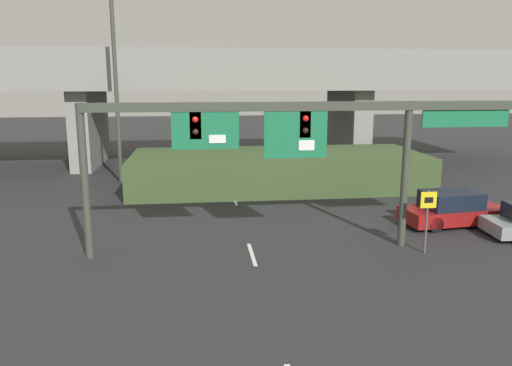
# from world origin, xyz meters

# --- Properties ---
(lane_markings) EXTENTS (0.14, 44.58, 0.01)m
(lane_markings) POSITION_xyz_m (0.00, 14.78, 0.00)
(lane_markings) COLOR silver
(lane_markings) RESTS_ON ground
(signal_gantry) EXTENTS (15.78, 0.44, 5.51)m
(signal_gantry) POSITION_xyz_m (1.31, 10.91, 4.48)
(signal_gantry) COLOR #383D33
(signal_gantry) RESTS_ON ground
(speed_limit_sign) EXTENTS (0.60, 0.11, 2.37)m
(speed_limit_sign) POSITION_xyz_m (6.36, 9.98, 1.55)
(speed_limit_sign) COLOR #4C4C4C
(speed_limit_sign) RESTS_ON ground
(highway_light_pole_near) EXTENTS (0.70, 0.36, 14.26)m
(highway_light_pole_near) POSITION_xyz_m (-6.64, 24.24, 7.51)
(highway_light_pole_near) COLOR #383D33
(highway_light_pole_near) RESTS_ON ground
(overpass_bridge) EXTENTS (46.07, 9.55, 8.26)m
(overpass_bridge) POSITION_xyz_m (0.00, 31.22, 6.00)
(overpass_bridge) COLOR gray
(overpass_bridge) RESTS_ON ground
(grass_embankment) EXTENTS (17.01, 6.78, 2.00)m
(grass_embankment) POSITION_xyz_m (2.77, 22.01, 1.00)
(grass_embankment) COLOR #384C28
(grass_embankment) RESTS_ON ground
(parked_sedan_near_right) EXTENTS (4.70, 2.35, 1.50)m
(parked_sedan_near_right) POSITION_xyz_m (9.17, 13.32, 0.69)
(parked_sedan_near_right) COLOR maroon
(parked_sedan_near_right) RESTS_ON ground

